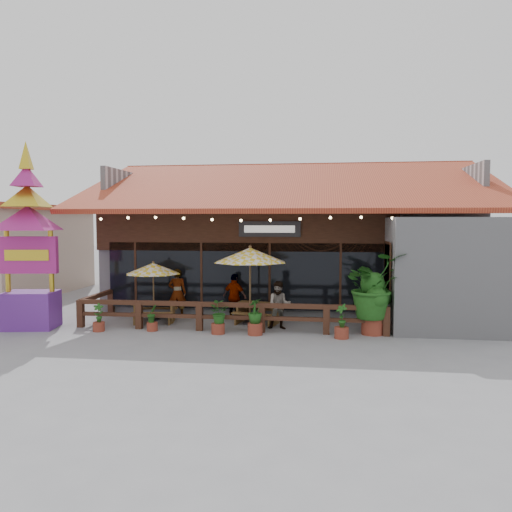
# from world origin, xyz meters

# --- Properties ---
(ground) EXTENTS (100.00, 100.00, 0.00)m
(ground) POSITION_xyz_m (0.00, 0.00, 0.00)
(ground) COLOR gray
(ground) RESTS_ON ground
(restaurant_building) EXTENTS (15.50, 14.73, 6.09)m
(restaurant_building) POSITION_xyz_m (0.26, 6.61, 2.21)
(restaurant_building) COLOR #ADADB2
(restaurant_building) RESTS_ON ground
(patio_railing) EXTENTS (10.00, 2.60, 0.92)m
(patio_railing) POSITION_xyz_m (-2.25, -0.27, 0.61)
(patio_railing) COLOR #462819
(patio_railing) RESTS_ON ground
(umbrella_left) EXTENTS (1.98, 1.98, 2.09)m
(umbrella_left) POSITION_xyz_m (-4.50, 0.92, 1.82)
(umbrella_left) COLOR brown
(umbrella_left) RESTS_ON ground
(umbrella_right) EXTENTS (3.10, 3.10, 2.68)m
(umbrella_right) POSITION_xyz_m (-1.04, 0.66, 2.33)
(umbrella_right) COLOR brown
(umbrella_right) RESTS_ON ground
(picnic_table_left) EXTENTS (1.59, 1.42, 0.69)m
(picnic_table_left) POSITION_xyz_m (-4.36, 0.61, 0.46)
(picnic_table_left) COLOR brown
(picnic_table_left) RESTS_ON ground
(picnic_table_right) EXTENTS (1.71, 1.56, 0.70)m
(picnic_table_right) POSITION_xyz_m (-0.80, 0.86, 0.47)
(picnic_table_right) COLOR brown
(picnic_table_right) RESTS_ON ground
(thai_sign_tower) EXTENTS (2.75, 2.75, 6.48)m
(thai_sign_tower) POSITION_xyz_m (-8.03, -0.86, 3.42)
(thai_sign_tower) COLOR #61268C
(thai_sign_tower) RESTS_ON ground
(tropical_plant) EXTENTS (2.28, 2.14, 2.53)m
(tropical_plant) POSITION_xyz_m (2.91, -0.33, 1.45)
(tropical_plant) COLOR maroon
(tropical_plant) RESTS_ON ground
(diner_a) EXTENTS (0.69, 0.49, 1.76)m
(diner_a) POSITION_xyz_m (-3.85, 1.62, 0.88)
(diner_a) COLOR #3C2013
(diner_a) RESTS_ON ground
(diner_b) EXTENTS (0.78, 0.63, 1.56)m
(diner_b) POSITION_xyz_m (0.00, 0.03, 0.78)
(diner_b) COLOR #3C2013
(diner_b) RESTS_ON ground
(diner_c) EXTENTS (1.03, 0.77, 1.63)m
(diner_c) POSITION_xyz_m (-1.70, 1.42, 0.82)
(diner_c) COLOR #3C2013
(diner_c) RESTS_ON ground
(planter_a) EXTENTS (0.37, 0.36, 0.89)m
(planter_a) POSITION_xyz_m (-5.64, -1.02, 0.38)
(planter_a) COLOR maroon
(planter_a) RESTS_ON ground
(planter_b) EXTENTS (0.38, 0.40, 0.84)m
(planter_b) POSITION_xyz_m (-3.98, -0.75, 0.38)
(planter_b) COLOR maroon
(planter_b) RESTS_ON ground
(planter_c) EXTENTS (0.75, 0.70, 1.01)m
(planter_c) POSITION_xyz_m (-1.82, -0.88, 0.57)
(planter_c) COLOR maroon
(planter_c) RESTS_ON ground
(planter_d) EXTENTS (0.58, 0.58, 1.11)m
(planter_d) POSITION_xyz_m (-0.66, -0.88, 0.54)
(planter_d) COLOR maroon
(planter_d) RESTS_ON ground
(planter_e) EXTENTS (0.43, 0.44, 1.04)m
(planter_e) POSITION_xyz_m (1.94, -1.00, 0.43)
(planter_e) COLOR maroon
(planter_e) RESTS_ON ground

